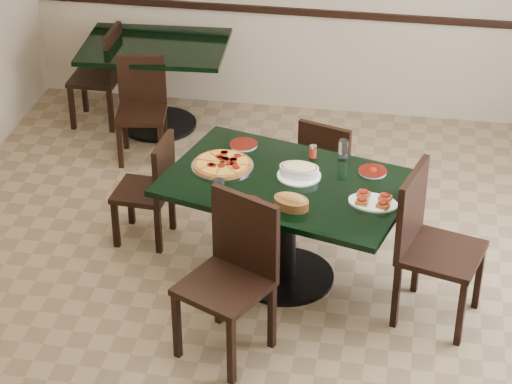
% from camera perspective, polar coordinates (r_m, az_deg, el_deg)
% --- Properties ---
extents(floor, '(5.50, 5.50, 0.00)m').
position_cam_1_polar(floor, '(6.57, 0.54, -5.70)').
color(floor, '#7F6749').
rests_on(floor, ground).
extents(room_shell, '(5.50, 5.50, 5.50)m').
position_cam_1_polar(room_shell, '(7.46, 10.70, 8.75)').
color(room_shell, white).
rests_on(room_shell, floor).
extents(main_table, '(1.72, 1.34, 0.75)m').
position_cam_1_polar(main_table, '(6.38, 1.77, -0.78)').
color(main_table, black).
rests_on(main_table, floor).
extents(back_table, '(1.23, 0.93, 0.75)m').
position_cam_1_polar(back_table, '(8.41, -5.73, 6.98)').
color(back_table, black).
rests_on(back_table, floor).
extents(chair_far, '(0.49, 0.49, 0.82)m').
position_cam_1_polar(chair_far, '(7.06, 4.19, 1.47)').
color(chair_far, black).
rests_on(chair_far, floor).
extents(chair_near, '(0.62, 0.62, 0.99)m').
position_cam_1_polar(chair_near, '(5.82, -1.29, -4.34)').
color(chair_near, black).
rests_on(chair_near, floor).
extents(chair_right, '(0.58, 0.58, 1.00)m').
position_cam_1_polar(chair_right, '(6.15, 9.79, -2.60)').
color(chair_right, black).
rests_on(chair_right, floor).
extents(chair_left, '(0.39, 0.39, 0.79)m').
position_cam_1_polar(chair_left, '(6.89, -5.97, 0.38)').
color(chair_left, black).
rests_on(chair_left, floor).
extents(back_chair_near, '(0.44, 0.44, 0.82)m').
position_cam_1_polar(back_chair_near, '(8.01, -6.55, 5.08)').
color(back_chair_near, black).
rests_on(back_chair_near, floor).
extents(back_chair_left, '(0.40, 0.40, 0.86)m').
position_cam_1_polar(back_chair_left, '(8.55, -8.70, 6.83)').
color(back_chair_left, black).
rests_on(back_chair_left, floor).
extents(pepperoni_pizza, '(0.40, 0.40, 0.04)m').
position_cam_1_polar(pepperoni_pizza, '(6.44, -1.93, 1.59)').
color(pepperoni_pizza, silver).
rests_on(pepperoni_pizza, main_table).
extents(lasagna_casserole, '(0.28, 0.28, 0.09)m').
position_cam_1_polar(lasagna_casserole, '(6.31, 2.48, 1.25)').
color(lasagna_casserole, white).
rests_on(lasagna_casserole, main_table).
extents(bread_basket, '(0.26, 0.22, 0.09)m').
position_cam_1_polar(bread_basket, '(5.99, 2.03, -0.56)').
color(bread_basket, brown).
rests_on(bread_basket, main_table).
extents(bruschetta_platter, '(0.34, 0.26, 0.05)m').
position_cam_1_polar(bruschetta_platter, '(6.08, 6.71, -0.48)').
color(bruschetta_platter, white).
rests_on(bruschetta_platter, main_table).
extents(side_plate_near, '(0.17, 0.17, 0.02)m').
position_cam_1_polar(side_plate_near, '(6.04, -0.45, -0.63)').
color(side_plate_near, white).
rests_on(side_plate_near, main_table).
extents(side_plate_far_r, '(0.18, 0.18, 0.03)m').
position_cam_1_polar(side_plate_far_r, '(6.42, 6.68, 1.20)').
color(side_plate_far_r, white).
rests_on(side_plate_far_r, main_table).
extents(side_plate_far_l, '(0.19, 0.19, 0.02)m').
position_cam_1_polar(side_plate_far_l, '(6.69, -0.71, 2.74)').
color(side_plate_far_l, white).
rests_on(side_plate_far_l, main_table).
extents(napkin_setting, '(0.14, 0.14, 0.01)m').
position_cam_1_polar(napkin_setting, '(6.01, -0.75, -0.86)').
color(napkin_setting, white).
rests_on(napkin_setting, main_table).
extents(water_glass_a, '(0.07, 0.07, 0.14)m').
position_cam_1_polar(water_glass_a, '(6.51, 5.01, 2.38)').
color(water_glass_a, white).
rests_on(water_glass_a, main_table).
extents(water_glass_b, '(0.07, 0.07, 0.15)m').
position_cam_1_polar(water_glass_b, '(6.03, -2.14, 0.05)').
color(water_glass_b, white).
rests_on(water_glass_b, main_table).
extents(pepper_shaker, '(0.05, 0.05, 0.08)m').
position_cam_1_polar(pepper_shaker, '(6.54, 3.28, 2.34)').
color(pepper_shaker, '#AD2712').
rests_on(pepper_shaker, main_table).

